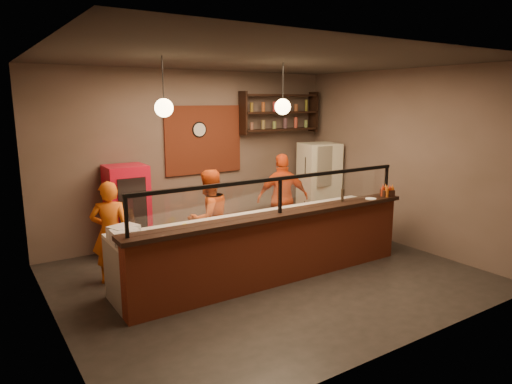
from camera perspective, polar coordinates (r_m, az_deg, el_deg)
floor at (r=7.12m, az=1.47°, el=-10.42°), size 6.00×6.00×0.00m
ceiling at (r=6.64m, az=1.61°, el=16.18°), size 6.00×6.00×0.00m
wall_back at (r=8.85m, az=-7.76°, el=4.49°), size 6.00×0.00×6.00m
wall_left at (r=5.59m, az=-24.66°, el=-0.45°), size 0.00×5.00×5.00m
wall_right at (r=8.74m, az=17.96°, el=3.97°), size 0.00×5.00×5.00m
wall_front at (r=4.89m, az=18.47°, el=-1.55°), size 6.00×0.00×6.00m
brick_patch at (r=8.88m, az=-6.55°, el=6.49°), size 1.60×0.04×1.30m
service_counter at (r=6.72m, az=2.95°, el=-7.24°), size 4.60×0.25×1.00m
counter_ledge at (r=6.57m, az=3.00°, el=-2.86°), size 4.70×0.37×0.06m
worktop_cabinet at (r=7.13m, az=0.56°, el=-6.75°), size 4.60×0.75×0.85m
worktop at (r=7.01m, az=0.57°, el=-3.25°), size 4.60×0.75×0.05m
sneeze_guard at (r=6.50m, az=3.03°, el=0.05°), size 4.50×0.05×0.52m
wall_shelving at (r=9.61m, az=3.02°, el=9.91°), size 1.84×0.28×0.85m
wall_clock at (r=8.81m, az=-7.14°, el=7.75°), size 0.30×0.04×0.30m
pendant_left at (r=6.07m, az=-11.44°, el=10.29°), size 0.24×0.24×0.77m
pendant_right at (r=7.01m, az=3.36°, el=10.61°), size 0.24×0.24×0.77m
cook_left at (r=6.99m, az=-17.76°, el=-4.83°), size 0.64×0.53×1.52m
cook_mid at (r=7.35m, az=-5.91°, el=-3.31°), size 0.86×0.73×1.58m
cook_right at (r=8.58m, az=3.36°, el=-0.79°), size 1.07×0.73×1.68m
fridge at (r=9.84m, az=7.84°, el=0.94°), size 0.85×0.82×1.76m
red_cooler at (r=8.15m, az=-15.77°, el=-2.25°), size 0.69×0.63×1.57m
pizza_dough at (r=7.45m, az=6.05°, el=-2.18°), size 0.61×0.61×0.01m
prep_tub_a at (r=6.10m, az=-16.30°, el=-4.94°), size 0.33×0.28×0.16m
prep_tub_b at (r=6.11m, az=-16.21°, el=-4.84°), size 0.41×0.37×0.17m
prep_tub_c at (r=5.93m, az=-16.06°, el=-5.35°), size 0.33×0.27×0.16m
rolling_pin at (r=6.32m, az=-9.72°, el=-4.52°), size 0.35×0.24×0.06m
condiment_caddy at (r=7.99m, az=16.10°, el=-0.12°), size 0.23×0.20×0.11m
pepper_mill at (r=7.40m, az=10.75°, el=-0.39°), size 0.05×0.05×0.20m
small_plate at (r=7.69m, az=14.17°, el=-0.81°), size 0.19×0.19×0.01m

